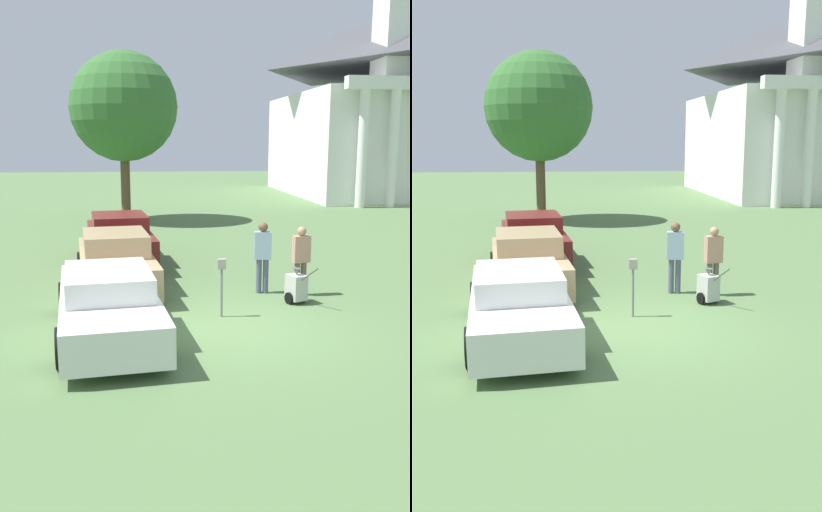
{
  "view_description": "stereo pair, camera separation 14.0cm",
  "coord_description": "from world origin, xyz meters",
  "views": [
    {
      "loc": [
        -1.69,
        -11.13,
        3.8
      ],
      "look_at": [
        -0.18,
        2.04,
        1.1
      ],
      "focal_mm": 40.0,
      "sensor_mm": 36.0,
      "label": 1
    },
    {
      "loc": [
        -1.55,
        -11.14,
        3.8
      ],
      "look_at": [
        -0.18,
        2.04,
        1.1
      ],
      "focal_mm": 40.0,
      "sensor_mm": 36.0,
      "label": 2
    }
  ],
  "objects": [
    {
      "name": "church",
      "position": [
        13.54,
        28.02,
        6.4
      ],
      "size": [
        9.15,
        16.39,
        26.12
      ],
      "color": "white",
      "rests_on": "ground_plane"
    },
    {
      "name": "ground_plane",
      "position": [
        0.0,
        0.0,
        0.0
      ],
      "size": [
        120.0,
        120.0,
        0.0
      ],
      "primitive_type": "plane",
      "color": "#517042"
    },
    {
      "name": "equipment_cart",
      "position": [
        1.95,
        1.6,
        0.39
      ],
      "size": [
        0.56,
        0.99,
        1.0
      ],
      "rotation": [
        0.0,
        0.0,
        0.37
      ],
      "color": "#B2B2AD",
      "rests_on": "ground_plane"
    },
    {
      "name": "person_supervisor",
      "position": [
        2.23,
        2.29,
        0.98
      ],
      "size": [
        0.45,
        0.28,
        1.73
      ],
      "rotation": [
        0.0,
        0.0,
        3.3
      ],
      "color": "#665B4C",
      "rests_on": "ground_plane"
    },
    {
      "name": "person_worker",
      "position": [
        1.33,
        2.59,
        1.04
      ],
      "size": [
        0.45,
        0.28,
        1.81
      ],
      "rotation": [
        0.0,
        0.0,
        2.98
      ],
      "color": "#515670",
      "rests_on": "ground_plane"
    },
    {
      "name": "shade_tree",
      "position": [
        -2.35,
        16.26,
        5.3
      ],
      "size": [
        5.02,
        5.02,
        7.82
      ],
      "color": "brown",
      "rests_on": "ground_plane"
    },
    {
      "name": "parked_car_white",
      "position": [
        -2.36,
        -0.17,
        0.65
      ],
      "size": [
        2.4,
        5.3,
        1.36
      ],
      "rotation": [
        0.0,
        0.0,
        0.11
      ],
      "color": "silver",
      "rests_on": "ground_plane"
    },
    {
      "name": "parked_car_tan",
      "position": [
        -2.36,
        3.54,
        0.7
      ],
      "size": [
        2.35,
        5.05,
        1.5
      ],
      "rotation": [
        0.0,
        0.0,
        0.11
      ],
      "color": "tan",
      "rests_on": "ground_plane"
    },
    {
      "name": "parking_meter",
      "position": [
        0.03,
        0.74,
        0.91
      ],
      "size": [
        0.18,
        0.09,
        1.29
      ],
      "color": "slate",
      "rests_on": "ground_plane"
    },
    {
      "name": "parked_car_maroon",
      "position": [
        -2.36,
        6.75,
        0.73
      ],
      "size": [
        2.4,
        5.1,
        1.55
      ],
      "rotation": [
        0.0,
        0.0,
        0.11
      ],
      "color": "maroon",
      "rests_on": "ground_plane"
    }
  ]
}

